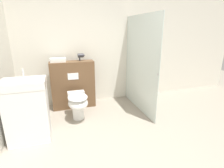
% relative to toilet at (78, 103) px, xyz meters
% --- Properties ---
extents(ground_plane, '(12.00, 12.00, 0.00)m').
position_rel_toilet_xyz_m(ground_plane, '(0.47, -1.43, -0.33)').
color(ground_plane, '#9E9384').
extents(wall_back, '(8.00, 0.06, 2.50)m').
position_rel_toilet_xyz_m(wall_back, '(0.47, 0.90, 0.92)').
color(wall_back, silver).
rests_on(wall_back, ground_plane).
extents(partition_panel, '(0.93, 0.30, 1.04)m').
position_rel_toilet_xyz_m(partition_panel, '(-0.02, 0.63, 0.19)').
color(partition_panel, brown).
rests_on(partition_panel, ground_plane).
extents(shower_glass, '(0.04, 1.49, 1.97)m').
position_rel_toilet_xyz_m(shower_glass, '(1.34, 0.12, 0.65)').
color(shower_glass, silver).
rests_on(shower_glass, ground_plane).
extents(toilet, '(0.37, 0.62, 0.50)m').
position_rel_toilet_xyz_m(toilet, '(0.00, 0.00, 0.00)').
color(toilet, white).
rests_on(toilet, ground_plane).
extents(sink_vanity, '(0.61, 0.43, 1.13)m').
position_rel_toilet_xyz_m(sink_vanity, '(-0.80, -0.43, 0.16)').
color(sink_vanity, white).
rests_on(sink_vanity, ground_plane).
extents(hair_drier, '(0.15, 0.09, 0.16)m').
position_rel_toilet_xyz_m(hair_drier, '(0.19, 0.66, 0.81)').
color(hair_drier, '#2D2D33').
rests_on(hair_drier, partition_panel).
extents(folded_towel, '(0.31, 0.19, 0.08)m').
position_rel_toilet_xyz_m(folded_towel, '(-0.29, 0.65, 0.75)').
color(folded_towel, white).
rests_on(folded_towel, partition_panel).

